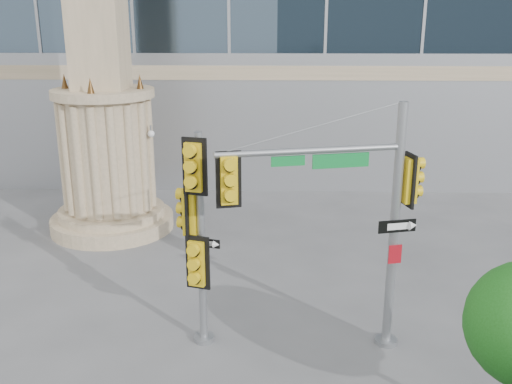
{
  "coord_description": "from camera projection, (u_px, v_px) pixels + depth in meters",
  "views": [
    {
      "loc": [
        -0.17,
        -10.53,
        7.43
      ],
      "look_at": [
        -0.54,
        2.0,
        3.59
      ],
      "focal_mm": 40.0,
      "sensor_mm": 36.0,
      "label": 1
    }
  ],
  "objects": [
    {
      "name": "secondary_signal_pole",
      "position": [
        196.0,
        225.0,
        12.73
      ],
      "size": [
        0.88,
        0.8,
        5.08
      ],
      "rotation": [
        0.0,
        0.0,
        -0.27
      ],
      "color": "slate",
      "rests_on": "ground"
    },
    {
      "name": "ground",
      "position": [
        278.0,
        379.0,
        12.23
      ],
      "size": [
        120.0,
        120.0,
        0.0
      ],
      "primitive_type": "plane",
      "color": "#545456",
      "rests_on": "ground"
    },
    {
      "name": "monument",
      "position": [
        102.0,
        76.0,
        19.38
      ],
      "size": [
        4.4,
        4.4,
        16.6
      ],
      "color": "#9B8A69",
      "rests_on": "ground"
    },
    {
      "name": "main_signal_pole",
      "position": [
        352.0,
        204.0,
        12.35
      ],
      "size": [
        4.39,
        1.4,
        5.75
      ],
      "rotation": [
        0.0,
        0.0,
        0.23
      ],
      "color": "slate",
      "rests_on": "ground"
    }
  ]
}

